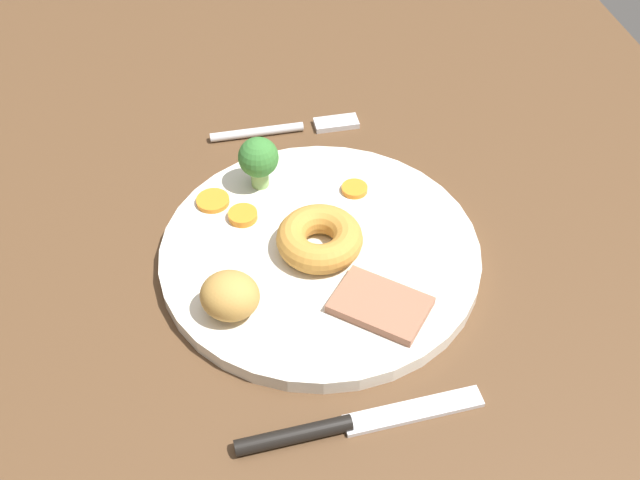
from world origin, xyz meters
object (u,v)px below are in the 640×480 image
object	(u,v)px
yorkshire_pudding	(320,239)
roast_potato_left	(230,296)
carrot_coin_front	(213,201)
knife	(339,426)
dinner_plate	(320,254)
broccoli_floret	(259,159)
carrot_coin_side	(243,215)
fork	(290,128)
carrot_coin_back	(355,189)
meat_slice_main	(380,305)

from	to	relation	value
yorkshire_pudding	roast_potato_left	xyz separation A→B (cm)	(5.09, -8.27, 0.56)
carrot_coin_front	knife	distance (cm)	24.98
roast_potato_left	knife	size ratio (longest dim) A/B	0.26
dinner_plate	broccoli_floret	world-z (taller)	broccoli_floret
broccoli_floret	knife	xyz separation A→B (cm)	(25.75, 1.41, -4.00)
carrot_coin_side	fork	distance (cm)	14.71
dinner_plate	broccoli_floret	bearing A→B (deg)	-158.18
dinner_plate	yorkshire_pudding	size ratio (longest dim) A/B	3.74
carrot_coin_front	carrot_coin_side	xyz separation A→B (cm)	(2.56, 2.36, 0.10)
roast_potato_left	dinner_plate	bearing A→B (deg)	121.93
carrot_coin_front	fork	world-z (taller)	carrot_coin_front
carrot_coin_front	carrot_coin_side	world-z (taller)	carrot_coin_side
dinner_plate	roast_potato_left	distance (cm)	10.14
carrot_coin_front	fork	distance (cm)	13.90
roast_potato_left	broccoli_floret	size ratio (longest dim) A/B	0.93
broccoli_floret	carrot_coin_front	bearing A→B (deg)	-71.53
broccoli_floret	dinner_plate	bearing A→B (deg)	21.82
carrot_coin_side	broccoli_floret	world-z (taller)	broccoli_floret
carrot_coin_back	carrot_coin_side	bearing A→B (deg)	-82.61
meat_slice_main	carrot_coin_side	distance (cm)	15.51
carrot_coin_side	carrot_coin_front	bearing A→B (deg)	-137.32
yorkshire_pudding	carrot_coin_side	world-z (taller)	yorkshire_pudding
knife	fork	bearing A→B (deg)	82.91
yorkshire_pudding	carrot_coin_front	distance (cm)	11.30
dinner_plate	carrot_coin_front	bearing A→B (deg)	-132.70
roast_potato_left	carrot_coin_side	distance (cm)	10.64
roast_potato_left	carrot_coin_back	world-z (taller)	roast_potato_left
dinner_plate	yorkshire_pudding	bearing A→B (deg)	-31.40
carrot_coin_side	broccoli_floret	distance (cm)	5.40
yorkshire_pudding	broccoli_floret	size ratio (longest dim) A/B	1.44
dinner_plate	fork	xyz separation A→B (cm)	(-18.07, 0.81, -0.31)
roast_potato_left	broccoli_floret	world-z (taller)	broccoli_floret
carrot_coin_front	broccoli_floret	xyz separation A→B (cm)	(-1.53, 4.59, 2.82)
roast_potato_left	carrot_coin_front	world-z (taller)	roast_potato_left
meat_slice_main	carrot_coin_back	xyz separation A→B (cm)	(-13.88, 1.38, -0.16)
carrot_coin_side	fork	size ratio (longest dim) A/B	0.17
meat_slice_main	broccoli_floret	distance (cm)	18.19
carrot_coin_back	knife	size ratio (longest dim) A/B	0.13
carrot_coin_front	knife	xyz separation A→B (cm)	(24.22, 6.00, -1.18)
roast_potato_left	knife	xyz separation A→B (cm)	(11.42, 6.07, -2.79)
meat_slice_main	broccoli_floret	bearing A→B (deg)	-157.35
roast_potato_left	fork	xyz separation A→B (cm)	(-23.26, 9.14, -2.85)
yorkshire_pudding	carrot_coin_back	size ratio (longest dim) A/B	3.08
knife	roast_potato_left	bearing A→B (deg)	115.96
knife	carrot_coin_back	bearing A→B (deg)	71.26
yorkshire_pudding	broccoli_floret	world-z (taller)	broccoli_floret
fork	knife	distance (cm)	34.82
yorkshire_pudding	knife	size ratio (longest dim) A/B	0.40
dinner_plate	yorkshire_pudding	distance (cm)	1.99
yorkshire_pudding	knife	xyz separation A→B (cm)	(16.51, -2.20, -2.23)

